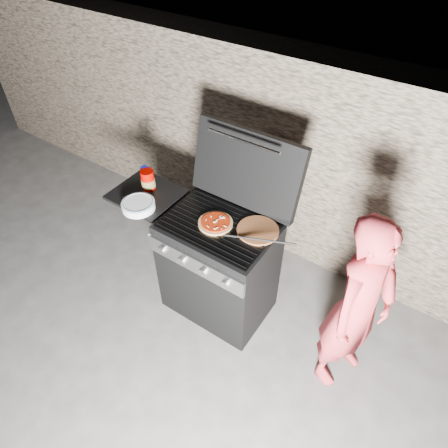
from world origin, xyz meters
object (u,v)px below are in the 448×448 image
Objects in this scene: pizza_topped at (216,223)px; person at (358,309)px; sauce_jar at (148,180)px; gas_grill at (193,255)px.

pizza_topped is 0.17× the size of person.
gas_grill is at bearing -7.45° from sauce_jar.
person is (1.07, 0.03, -0.20)m from pizza_topped.
sauce_jar is 0.11× the size of person.
gas_grill is 8.37× the size of sauce_jar.
sauce_jar is at bearing 175.18° from pizza_topped.
person is at bearing 1.37° from pizza_topped.
person reaches higher than pizza_topped.
pizza_topped is at bearing 108.81° from person.
pizza_topped is 1.09m from person.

